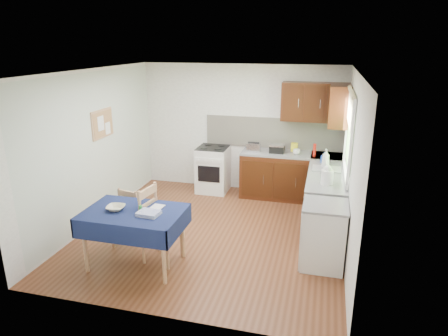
% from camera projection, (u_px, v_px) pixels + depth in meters
% --- Properties ---
extents(floor, '(4.20, 4.20, 0.00)m').
position_uv_depth(floor, '(212.00, 232.00, 6.35)').
color(floor, '#542B16').
rests_on(floor, ground).
extents(ceiling, '(4.00, 4.20, 0.02)m').
position_uv_depth(ceiling, '(211.00, 71.00, 5.59)').
color(ceiling, white).
rests_on(ceiling, wall_back).
extents(wall_back, '(4.00, 0.02, 2.50)m').
position_uv_depth(wall_back, '(241.00, 129.00, 7.91)').
color(wall_back, silver).
rests_on(wall_back, ground).
extents(wall_front, '(4.00, 0.02, 2.50)m').
position_uv_depth(wall_front, '(154.00, 213.00, 4.03)').
color(wall_front, silver).
rests_on(wall_front, ground).
extents(wall_left, '(0.02, 4.20, 2.50)m').
position_uv_depth(wall_left, '(93.00, 148.00, 6.45)').
color(wall_left, silver).
rests_on(wall_left, ground).
extents(wall_right, '(0.02, 4.20, 2.50)m').
position_uv_depth(wall_right, '(351.00, 167.00, 5.50)').
color(wall_right, silver).
rests_on(wall_right, ground).
extents(base_cabinets, '(1.90, 2.30, 0.86)m').
position_uv_depth(base_cabinets, '(305.00, 188.00, 7.06)').
color(base_cabinets, black).
rests_on(base_cabinets, ground).
extents(worktop_back, '(1.90, 0.60, 0.04)m').
position_uv_depth(worktop_back, '(292.00, 154.00, 7.49)').
color(worktop_back, slate).
rests_on(worktop_back, base_cabinets).
extents(worktop_right, '(0.60, 1.70, 0.04)m').
position_uv_depth(worktop_right, '(327.00, 176.00, 6.28)').
color(worktop_right, slate).
rests_on(worktop_right, base_cabinets).
extents(worktop_corner, '(0.60, 0.60, 0.04)m').
position_uv_depth(worktop_corner, '(328.00, 156.00, 7.34)').
color(worktop_corner, slate).
rests_on(worktop_corner, base_cabinets).
extents(splashback, '(2.70, 0.02, 0.60)m').
position_uv_depth(splashback, '(274.00, 133.00, 7.76)').
color(splashback, beige).
rests_on(splashback, wall_back).
extents(upper_cabinets, '(1.20, 0.85, 0.70)m').
position_uv_depth(upper_cabinets, '(322.00, 103.00, 7.09)').
color(upper_cabinets, black).
rests_on(upper_cabinets, wall_back).
extents(stove, '(0.60, 0.61, 0.92)m').
position_uv_depth(stove, '(213.00, 169.00, 7.99)').
color(stove, silver).
rests_on(stove, ground).
extents(window, '(0.04, 1.48, 1.26)m').
position_uv_depth(window, '(349.00, 128.00, 6.03)').
color(window, '#2E5121').
rests_on(window, wall_right).
extents(fridge, '(0.58, 0.60, 0.89)m').
position_uv_depth(fridge, '(323.00, 235.00, 5.30)').
color(fridge, silver).
rests_on(fridge, ground).
extents(corkboard, '(0.04, 0.62, 0.47)m').
position_uv_depth(corkboard, '(102.00, 124.00, 6.61)').
color(corkboard, tan).
rests_on(corkboard, wall_left).
extents(dining_table, '(1.30, 0.88, 0.78)m').
position_uv_depth(dining_table, '(134.00, 218.00, 5.25)').
color(dining_table, '#0E1739').
rests_on(dining_table, ground).
extents(chair_far, '(0.44, 0.44, 0.85)m').
position_uv_depth(chair_far, '(134.00, 212.00, 6.01)').
color(chair_far, tan).
rests_on(chair_far, ground).
extents(chair_near, '(0.53, 0.53, 1.06)m').
position_uv_depth(chair_near, '(158.00, 222.00, 5.41)').
color(chair_near, tan).
rests_on(chair_near, ground).
extents(toaster, '(0.25, 0.15, 0.19)m').
position_uv_depth(toaster, '(254.00, 147.00, 7.55)').
color(toaster, silver).
rests_on(toaster, worktop_back).
extents(sandwich_press, '(0.27, 0.24, 0.16)m').
position_uv_depth(sandwich_press, '(277.00, 148.00, 7.50)').
color(sandwich_press, black).
rests_on(sandwich_press, worktop_back).
extents(sauce_bottle, '(0.05, 0.05, 0.24)m').
position_uv_depth(sauce_bottle, '(314.00, 150.00, 7.23)').
color(sauce_bottle, red).
rests_on(sauce_bottle, worktop_back).
extents(yellow_packet, '(0.14, 0.11, 0.16)m').
position_uv_depth(yellow_packet, '(294.00, 147.00, 7.58)').
color(yellow_packet, yellow).
rests_on(yellow_packet, worktop_back).
extents(dish_rack, '(0.45, 0.35, 0.21)m').
position_uv_depth(dish_rack, '(327.00, 168.00, 6.52)').
color(dish_rack, '#959499').
rests_on(dish_rack, worktop_right).
extents(kettle, '(0.17, 0.17, 0.30)m').
position_uv_depth(kettle, '(327.00, 176.00, 5.82)').
color(kettle, silver).
rests_on(kettle, worktop_right).
extents(cup, '(0.15, 0.15, 0.10)m').
position_uv_depth(cup, '(296.00, 152.00, 7.37)').
color(cup, silver).
rests_on(cup, worktop_back).
extents(soap_bottle_a, '(0.15, 0.16, 0.32)m').
position_uv_depth(soap_bottle_a, '(326.00, 159.00, 6.56)').
color(soap_bottle_a, silver).
rests_on(soap_bottle_a, worktop_right).
extents(soap_bottle_b, '(0.13, 0.13, 0.20)m').
position_uv_depth(soap_bottle_b, '(324.00, 158.00, 6.84)').
color(soap_bottle_b, '#1C42A6').
rests_on(soap_bottle_b, worktop_right).
extents(soap_bottle_c, '(0.17, 0.17, 0.17)m').
position_uv_depth(soap_bottle_c, '(326.00, 171.00, 6.19)').
color(soap_bottle_c, '#25892E').
rests_on(soap_bottle_c, worktop_right).
extents(plate_bowl, '(0.27, 0.27, 0.06)m').
position_uv_depth(plate_bowl, '(116.00, 208.00, 5.24)').
color(plate_bowl, beige).
rests_on(plate_bowl, dining_table).
extents(book, '(0.18, 0.23, 0.02)m').
position_uv_depth(book, '(151.00, 207.00, 5.32)').
color(book, white).
rests_on(book, dining_table).
extents(spice_jar, '(0.04, 0.04, 0.09)m').
position_uv_depth(spice_jar, '(141.00, 209.00, 5.18)').
color(spice_jar, '#248535').
rests_on(spice_jar, dining_table).
extents(tea_towel, '(0.29, 0.24, 0.05)m').
position_uv_depth(tea_towel, '(149.00, 213.00, 5.09)').
color(tea_towel, navy).
rests_on(tea_towel, dining_table).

